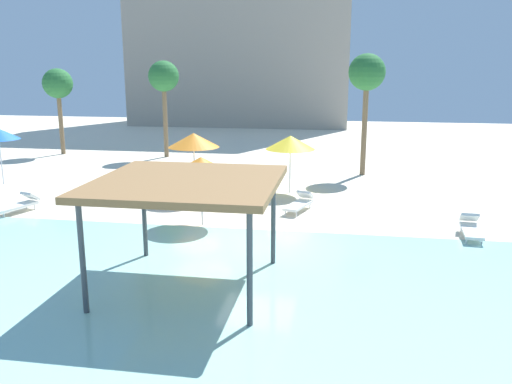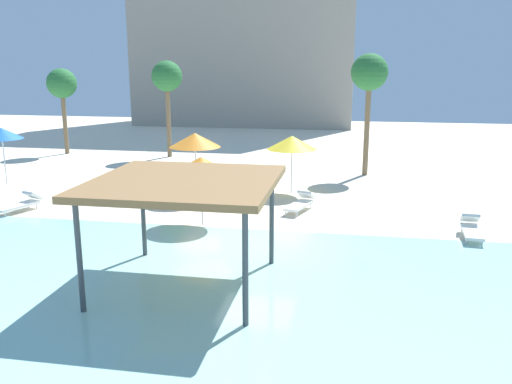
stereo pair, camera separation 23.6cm
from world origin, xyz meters
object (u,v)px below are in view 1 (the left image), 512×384
beach_umbrella_orange_1 (201,165)px  lounge_chair_2 (300,203)px  palm_tree_1 (367,75)px  shade_pavilion (187,186)px  lounge_chair_3 (19,204)px  beach_umbrella_yellow_0 (290,143)px  beach_umbrella_orange_3 (194,140)px  palm_tree_2 (58,85)px  lounge_chair_0 (471,228)px  palm_tree_0 (164,78)px

beach_umbrella_orange_1 → lounge_chair_2: 4.66m
palm_tree_1 → shade_pavilion: bearing=-107.4°
lounge_chair_2 → lounge_chair_3: size_ratio=1.00×
beach_umbrella_yellow_0 → palm_tree_1: size_ratio=0.42×
beach_umbrella_orange_3 → lounge_chair_3: size_ratio=1.46×
lounge_chair_3 → palm_tree_2: palm_tree_2 is taller
palm_tree_1 → beach_umbrella_yellow_0: bearing=-125.6°
lounge_chair_2 → palm_tree_2: palm_tree_2 is taller
beach_umbrella_yellow_0 → shade_pavilion: bearing=-97.9°
lounge_chair_2 → palm_tree_1: 9.61m
beach_umbrella_orange_1 → palm_tree_2: size_ratio=0.46×
beach_umbrella_orange_1 → lounge_chair_0: beach_umbrella_orange_1 is taller
lounge_chair_0 → palm_tree_1: bearing=-157.1°
beach_umbrella_orange_1 → beach_umbrella_orange_3: 4.21m
beach_umbrella_orange_1 → lounge_chair_2: size_ratio=1.29×
beach_umbrella_orange_3 → lounge_chair_2: 5.46m
beach_umbrella_yellow_0 → lounge_chair_2: size_ratio=1.33×
lounge_chair_0 → palm_tree_2: size_ratio=0.35×
beach_umbrella_yellow_0 → lounge_chair_3: 11.75m
beach_umbrella_orange_1 → lounge_chair_3: (-7.73, 0.50, -1.91)m
lounge_chair_0 → lounge_chair_2: bearing=-107.2°
beach_umbrella_orange_3 → palm_tree_2: palm_tree_2 is taller
shade_pavilion → palm_tree_1: size_ratio=0.74×
beach_umbrella_orange_3 → palm_tree_2: (-11.83, 10.11, 1.89)m
lounge_chair_2 → beach_umbrella_yellow_0: bearing=-149.0°
beach_umbrella_orange_1 → palm_tree_1: (6.10, 10.37, 2.99)m
shade_pavilion → lounge_chair_2: 8.76m
beach_umbrella_yellow_0 → beach_umbrella_orange_1: 6.20m
beach_umbrella_orange_1 → lounge_chair_0: 9.69m
lounge_chair_3 → palm_tree_0: bearing=-167.7°
beach_umbrella_yellow_0 → beach_umbrella_orange_3: beach_umbrella_orange_3 is taller
palm_tree_0 → palm_tree_1: size_ratio=0.95×
shade_pavilion → beach_umbrella_orange_1: (-1.13, 5.53, -0.53)m
beach_umbrella_yellow_0 → beach_umbrella_orange_1: bearing=-115.6°
lounge_chair_3 → beach_umbrella_orange_3: bearing=137.7°
beach_umbrella_yellow_0 → palm_tree_1: (3.43, 4.78, 2.90)m
lounge_chair_0 → palm_tree_1: (-3.40, 10.24, 4.91)m
shade_pavilion → palm_tree_0: (-7.26, 19.65, 2.14)m
shade_pavilion → palm_tree_0: 21.05m
beach_umbrella_orange_1 → palm_tree_0: size_ratio=0.43×
palm_tree_2 → beach_umbrella_orange_3: bearing=-40.5°
palm_tree_2 → palm_tree_1: bearing=-10.8°
beach_umbrella_orange_3 → palm_tree_0: size_ratio=0.48×
palm_tree_1 → palm_tree_0: bearing=163.0°
lounge_chair_0 → palm_tree_2: 26.98m
lounge_chair_2 → palm_tree_1: palm_tree_1 is taller
beach_umbrella_yellow_0 → beach_umbrella_orange_1: (-2.67, -5.59, -0.10)m
beach_umbrella_yellow_0 → palm_tree_0: size_ratio=0.44×
beach_umbrella_yellow_0 → lounge_chair_2: beach_umbrella_yellow_0 is taller
beach_umbrella_yellow_0 → beach_umbrella_orange_3: (-4.06, -1.63, 0.24)m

